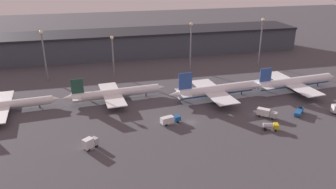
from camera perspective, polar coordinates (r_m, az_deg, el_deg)
The scene contains 15 objects.
ground at distance 124.60m, azimuth 3.97°, elevation -4.82°, with size 600.00×600.00×0.00m, color #423F44.
terminal_building at distance 215.56m, azimuth -3.96°, elevation 9.08°, with size 201.15×28.53×15.36m.
airplane_0 at distance 146.65m, azimuth -26.72°, elevation -1.70°, with size 42.85×33.97×13.05m.
airplane_1 at distance 144.12m, azimuth -9.20°, elevation 0.21°, with size 45.46×29.10×11.51m.
airplane_2 at distance 145.57m, azimuth 8.36°, elevation 0.74°, with size 44.72×31.49×13.39m.
airplane_3 at distance 164.97m, azimuth 21.07°, elevation 2.00°, with size 48.08×34.81×12.24m.
service_vehicle_0 at distance 132.87m, azimuth 16.73°, elevation -3.08°, with size 7.31×6.98×3.35m.
service_vehicle_2 at distance 122.37m, azimuth 0.32°, elevation -4.38°, with size 8.10×4.32×3.03m.
service_vehicle_3 at distance 139.82m, azimuth 21.87°, elevation -2.75°, with size 6.99×6.99×2.75m.
service_vehicle_4 at distance 109.78m, azimuth -13.44°, elevation -8.19°, with size 5.43×5.03×3.86m.
service_vehicle_5 at distance 123.91m, azimuth 17.46°, elevation -5.25°, with size 5.76×3.99×2.58m.
lamp_post_0 at distance 174.14m, azimuth -20.85°, elevation 7.36°, with size 1.80×1.80×25.44m.
lamp_post_1 at distance 173.41m, azimuth -9.61°, elevation 7.63°, with size 1.80×1.80×21.16m.
lamp_post_2 at distance 180.20m, azimuth 4.00°, elevation 9.38°, with size 1.80×1.80×26.35m.
lamp_post_3 at distance 196.40m, azimuth 15.93°, elevation 9.79°, with size 1.80×1.80×27.10m.
Camera 1 is at (-33.82, -105.75, 56.55)m, focal length 35.00 mm.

